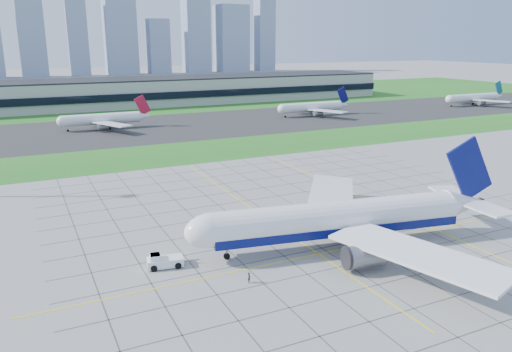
{
  "coord_description": "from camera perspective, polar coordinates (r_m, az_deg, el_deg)",
  "views": [
    {
      "loc": [
        -56.25,
        -71.72,
        37.04
      ],
      "look_at": [
        -7.96,
        28.1,
        7.0
      ],
      "focal_mm": 35.0,
      "sensor_mm": 36.0,
      "label": 1
    }
  ],
  "objects": [
    {
      "name": "ground",
      "position": [
        98.39,
        11.47,
        -7.28
      ],
      "size": [
        1400.0,
        1400.0,
        0.0
      ],
      "primitive_type": "plane",
      "color": "#9B9B96",
      "rests_on": "ground"
    },
    {
      "name": "grass_median",
      "position": [
        175.18,
        -6.5,
        2.86
      ],
      "size": [
        700.0,
        35.0,
        0.04
      ],
      "primitive_type": "cube",
      "color": "#20611B",
      "rests_on": "ground"
    },
    {
      "name": "asphalt_taxiway",
      "position": [
        226.94,
        -11.17,
        5.49
      ],
      "size": [
        700.0,
        75.0,
        0.04
      ],
      "primitive_type": "cube",
      "color": "#383838",
      "rests_on": "ground"
    },
    {
      "name": "grass_far",
      "position": [
        333.59,
        -16.12,
        8.2
      ],
      "size": [
        700.0,
        145.0,
        0.04
      ],
      "primitive_type": "cube",
      "color": "#20611B",
      "rests_on": "ground"
    },
    {
      "name": "apron_markings",
      "position": [
        106.96,
        8.07,
        -5.25
      ],
      "size": [
        120.0,
        130.0,
        0.03
      ],
      "color": "#474744",
      "rests_on": "ground"
    },
    {
      "name": "terminal",
      "position": [
        317.92,
        -8.2,
        9.75
      ],
      "size": [
        260.0,
        43.0,
        15.8
      ],
      "color": "#B7B7B2",
      "rests_on": "ground"
    },
    {
      "name": "city_skyline",
      "position": [
        594.03,
        -22.13,
        16.22
      ],
      "size": [
        523.0,
        32.4,
        160.0
      ],
      "color": "#8796B1",
      "rests_on": "ground"
    },
    {
      "name": "airliner",
      "position": [
        93.57,
        9.56,
        -4.88
      ],
      "size": [
        61.41,
        61.71,
        19.45
      ],
      "rotation": [
        0.0,
        0.0,
        -0.17
      ],
      "color": "white",
      "rests_on": "ground"
    },
    {
      "name": "pushback_tug",
      "position": [
        86.99,
        -10.55,
        -9.53
      ],
      "size": [
        8.95,
        3.94,
        2.46
      ],
      "rotation": [
        0.0,
        0.0,
        -0.17
      ],
      "color": "white",
      "rests_on": "ground"
    },
    {
      "name": "crew_near",
      "position": [
        80.48,
        -0.79,
        -11.54
      ],
      "size": [
        0.65,
        0.76,
        1.78
      ],
      "primitive_type": "imported",
      "rotation": [
        0.0,
        0.0,
        1.17
      ],
      "color": "black",
      "rests_on": "ground"
    },
    {
      "name": "distant_jet_1",
      "position": [
        227.61,
        -17.05,
        6.27
      ],
      "size": [
        37.85,
        42.66,
        14.08
      ],
      "color": "white",
      "rests_on": "ground"
    },
    {
      "name": "distant_jet_2",
      "position": [
        259.43,
        6.48,
        7.85
      ],
      "size": [
        40.06,
        42.66,
        14.08
      ],
      "color": "white",
      "rests_on": "ground"
    },
    {
      "name": "distant_jet_3",
      "position": [
        327.53,
        23.62,
        8.2
      ],
      "size": [
        43.98,
        42.66,
        14.08
      ],
      "color": "white",
      "rests_on": "ground"
    }
  ]
}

